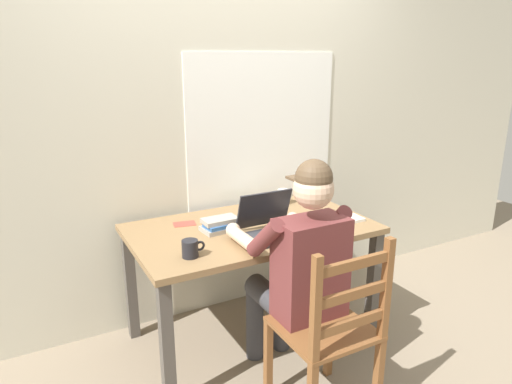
% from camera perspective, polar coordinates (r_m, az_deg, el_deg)
% --- Properties ---
extents(ground_plane, '(8.00, 8.00, 0.00)m').
position_cam_1_polar(ground_plane, '(3.05, -0.53, -17.34)').
color(ground_plane, gray).
extents(back_wall, '(6.00, 0.08, 2.60)m').
position_cam_1_polar(back_wall, '(3.00, -4.88, 8.75)').
color(back_wall, beige).
rests_on(back_wall, ground).
extents(desk, '(1.39, 0.81, 0.74)m').
position_cam_1_polar(desk, '(2.74, -0.56, -6.03)').
color(desk, olive).
rests_on(desk, ground).
extents(seated_person, '(0.50, 0.60, 1.25)m').
position_cam_1_polar(seated_person, '(2.35, 5.24, -8.91)').
color(seated_person, brown).
rests_on(seated_person, ground).
extents(wooden_chair, '(0.42, 0.42, 0.95)m').
position_cam_1_polar(wooden_chair, '(2.26, 9.17, -16.70)').
color(wooden_chair, brown).
rests_on(wooden_chair, ground).
extents(laptop, '(0.33, 0.30, 0.23)m').
position_cam_1_polar(laptop, '(2.57, 1.98, -4.06)').
color(laptop, '#232328').
rests_on(laptop, desk).
extents(computer_mouse, '(0.06, 0.10, 0.03)m').
position_cam_1_polar(computer_mouse, '(2.72, 7.71, -3.91)').
color(computer_mouse, '#232328').
rests_on(computer_mouse, desk).
extents(coffee_mug_white, '(0.11, 0.08, 0.10)m').
position_cam_1_polar(coffee_mug_white, '(3.10, 3.42, -0.57)').
color(coffee_mug_white, silver).
rests_on(coffee_mug_white, desk).
extents(coffee_mug_dark, '(0.12, 0.08, 0.09)m').
position_cam_1_polar(coffee_mug_dark, '(2.31, -8.09, -6.93)').
color(coffee_mug_dark, black).
rests_on(coffee_mug_dark, desk).
extents(book_stack_main, '(0.21, 0.15, 0.07)m').
position_cam_1_polar(book_stack_main, '(2.63, -4.61, -4.05)').
color(book_stack_main, gray).
rests_on(book_stack_main, desk).
extents(book_stack_side, '(0.20, 0.14, 0.05)m').
position_cam_1_polar(book_stack_side, '(2.98, 0.35, -1.70)').
color(book_stack_side, '#38844C').
rests_on(book_stack_side, desk).
extents(paper_pile_near_laptop, '(0.26, 0.18, 0.02)m').
position_cam_1_polar(paper_pile_near_laptop, '(2.81, 7.30, -3.36)').
color(paper_pile_near_laptop, white).
rests_on(paper_pile_near_laptop, desk).
extents(paper_pile_back_corner, '(0.21, 0.16, 0.02)m').
position_cam_1_polar(paper_pile_back_corner, '(2.85, 10.80, -3.27)').
color(paper_pile_back_corner, silver).
rests_on(paper_pile_back_corner, desk).
extents(landscape_photo_print, '(0.14, 0.11, 0.00)m').
position_cam_1_polar(landscape_photo_print, '(2.77, -8.83, -3.91)').
color(landscape_photo_print, '#C63D33').
rests_on(landscape_photo_print, desk).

